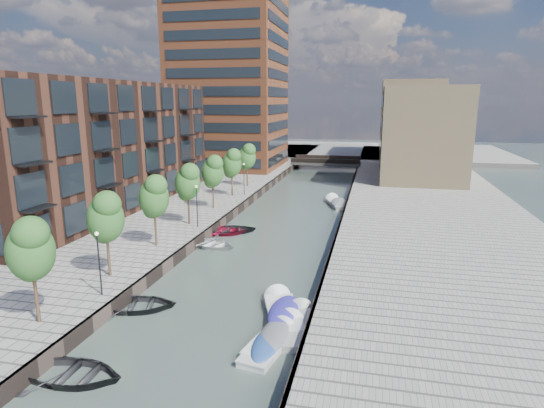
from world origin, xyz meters
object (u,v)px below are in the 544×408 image
(tree_3, at_px, (188,181))
(car, at_px, (390,173))
(motorboat_1, at_px, (277,335))
(motorboat_3, at_px, (282,311))
(tree_2, at_px, (154,195))
(tree_5, at_px, (232,162))
(tree_6, at_px, (247,156))
(motorboat_2, at_px, (299,325))
(sloop_2, at_px, (223,234))
(sloop_3, at_px, (211,247))
(bridge, at_px, (326,162))
(tree_0, at_px, (30,248))
(sloop_0, at_px, (73,379))
(sloop_4, at_px, (231,232))
(tree_1, at_px, (105,216))
(tree_4, at_px, (212,171))
(motorboat_4, at_px, (337,203))
(sloop_1, at_px, (137,309))
(motorboat_0, at_px, (270,343))

(tree_3, bearing_deg, car, 58.70)
(motorboat_1, height_order, motorboat_3, motorboat_3)
(tree_2, distance_m, tree_5, 21.00)
(tree_6, bearing_deg, car, 31.09)
(motorboat_2, bearing_deg, tree_2, 145.43)
(sloop_2, xyz_separation_m, sloop_3, (0.32, -4.17, 0.00))
(bridge, distance_m, tree_0, 68.64)
(tree_0, distance_m, sloop_0, 7.40)
(sloop_4, xyz_separation_m, car, (16.23, 31.91, 1.64))
(tree_1, relative_size, motorboat_3, 1.04)
(sloop_4, bearing_deg, tree_0, 151.23)
(tree_3, bearing_deg, sloop_4, 17.57)
(bridge, height_order, motorboat_3, bridge)
(tree_4, distance_m, motorboat_3, 25.99)
(motorboat_1, relative_size, motorboat_4, 0.86)
(tree_6, xyz_separation_m, sloop_1, (3.39, -37.54, -5.31))
(tree_2, relative_size, motorboat_0, 1.23)
(tree_0, height_order, sloop_2, tree_0)
(sloop_1, xyz_separation_m, motorboat_1, (9.49, -1.61, 0.20))
(motorboat_1, distance_m, motorboat_2, 1.88)
(tree_1, distance_m, sloop_3, 12.19)
(sloop_3, bearing_deg, sloop_1, -166.37)
(sloop_1, bearing_deg, tree_6, -10.33)
(tree_1, height_order, sloop_4, tree_1)
(bridge, xyz_separation_m, sloop_2, (-5.21, -46.46, -1.39))
(tree_1, bearing_deg, motorboat_2, -10.39)
(motorboat_0, bearing_deg, sloop_0, -149.66)
(sloop_4, relative_size, motorboat_1, 1.00)
(tree_5, bearing_deg, tree_2, -90.00)
(sloop_1, relative_size, car, 1.35)
(sloop_0, relative_size, motorboat_2, 0.99)
(bridge, xyz_separation_m, tree_6, (-8.50, -26.00, 3.92))
(bridge, height_order, sloop_2, bridge)
(tree_0, xyz_separation_m, motorboat_1, (12.88, 2.85, -5.11))
(tree_4, distance_m, car, 33.22)
(bridge, xyz_separation_m, sloop_3, (-4.89, -50.64, -1.39))
(tree_0, distance_m, sloop_1, 7.72)
(motorboat_0, bearing_deg, motorboat_3, 91.97)
(motorboat_2, xyz_separation_m, motorboat_4, (-0.60, 32.66, 0.13))
(bridge, height_order, sloop_0, bridge)
(bridge, distance_m, motorboat_4, 31.26)
(tree_5, distance_m, car, 28.04)
(tree_2, xyz_separation_m, tree_3, (0.00, 7.00, 0.00))
(sloop_3, bearing_deg, motorboat_2, -127.01)
(motorboat_3, bearing_deg, motorboat_1, -83.91)
(tree_0, height_order, motorboat_3, tree_0)
(motorboat_3, bearing_deg, sloop_3, 127.83)
(tree_4, height_order, motorboat_0, tree_4)
(tree_0, xyz_separation_m, tree_3, (0.00, 21.00, 0.00))
(sloop_2, relative_size, motorboat_0, 1.00)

